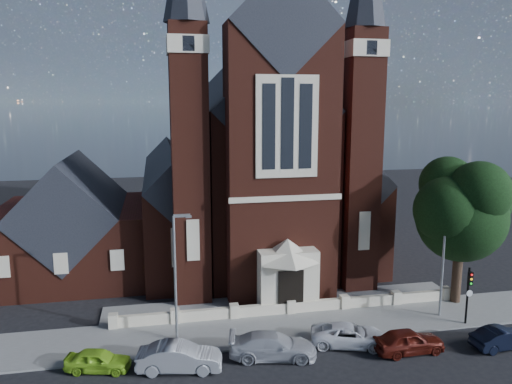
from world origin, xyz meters
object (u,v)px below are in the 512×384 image
traffic_signal (469,289)px  street_tree (465,212)px  car_silver_b (273,346)px  car_dark_red (408,341)px  car_white_suv (349,335)px  car_silver_a (179,357)px  street_lamp_left (176,271)px  church (247,168)px  car_lime_van (98,360)px  street_lamp_right (445,253)px  parish_hall (73,230)px  car_navy (503,338)px

traffic_signal → street_tree: bearing=64.1°
traffic_signal → car_silver_b: bearing=-173.4°
traffic_signal → car_dark_red: bearing=-155.2°
car_silver_b → car_white_suv: (4.94, 0.55, -0.08)m
car_white_suv → car_silver_a: bearing=112.0°
street_tree → street_lamp_left: size_ratio=1.32×
church → car_lime_van: bearing=-119.9°
street_lamp_right → car_silver_a: street_lamp_right is taller
parish_hall → street_lamp_right: parish_hall is taller
parish_hall → street_lamp_left: parish_hall is taller
traffic_signal → car_dark_red: (-5.59, -2.58, -1.86)m
church → street_tree: 21.38m
street_lamp_right → street_lamp_left: bearing=180.0°
church → car_silver_b: bearing=-96.8°
street_lamp_left → car_navy: (19.17, -4.80, -3.95)m
church → traffic_signal: church is taller
car_white_suv → street_lamp_right: bearing=-54.2°
street_lamp_right → traffic_signal: 2.71m
church → traffic_signal: 23.94m
street_lamp_left → car_silver_a: (-0.10, -3.48, -3.83)m
street_lamp_left → traffic_signal: (18.91, -1.57, -2.02)m
church → car_white_suv: (2.32, -21.55, -7.53)m
car_dark_red → traffic_signal: bearing=-66.8°
street_lamp_left → car_silver_a: size_ratio=1.73×
car_navy → church: bearing=21.0°
traffic_signal → car_navy: (0.26, -3.23, -1.93)m
street_lamp_right → traffic_signal: size_ratio=2.02×
traffic_signal → car_silver_a: 19.19m
parish_hall → street_lamp_left: 16.18m
street_lamp_right → traffic_signal: bearing=-60.0°
car_dark_red → car_navy: (5.86, -0.64, -0.07)m
car_lime_van → car_silver_a: (4.41, -0.85, 0.16)m
car_lime_van → street_lamp_left: bearing=-46.5°
parish_hall → car_navy: 33.29m
street_lamp_right → car_silver_b: (-12.71, -3.16, -3.86)m
parish_hall → traffic_signal: size_ratio=3.05×
parish_hall → car_white_suv: 24.96m
street_lamp_left → street_lamp_right: (18.00, 0.00, 0.00)m
street_lamp_right → car_navy: (1.17, -4.80, -3.95)m
car_silver_b → car_navy: 13.98m
car_silver_b → car_dark_red: 8.09m
car_silver_a → car_navy: car_silver_a is taller
street_tree → traffic_signal: 5.70m
church → car_white_suv: size_ratio=7.42×
street_lamp_right → car_dark_red: (-4.68, -4.16, -3.88)m
church → car_silver_a: size_ratio=7.47×
car_silver_a → car_white_suv: size_ratio=0.99×
traffic_signal → car_navy: 3.77m
street_lamp_right → car_silver_a: size_ratio=1.73×
street_lamp_left → car_lime_van: 6.57m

